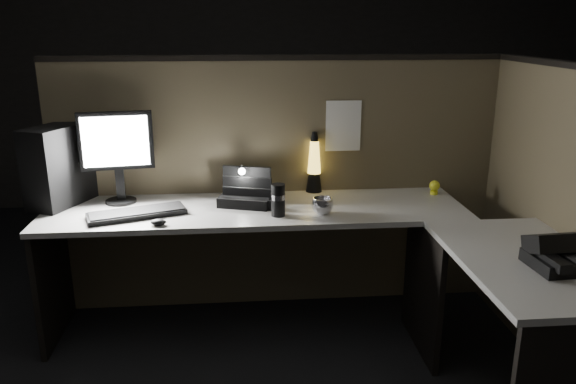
{
  "coord_description": "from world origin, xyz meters",
  "views": [
    {
      "loc": [
        -0.23,
        -2.33,
        1.7
      ],
      "look_at": [
        0.0,
        0.35,
        0.89
      ],
      "focal_mm": 35.0,
      "sensor_mm": 36.0,
      "label": 1
    }
  ],
  "objects": [
    {
      "name": "room_shell",
      "position": [
        0.0,
        0.0,
        1.62
      ],
      "size": [
        6.0,
        6.0,
        6.0
      ],
      "color": "silver",
      "rests_on": "ground"
    },
    {
      "name": "partition_back",
      "position": [
        0.0,
        0.93,
        0.75
      ],
      "size": [
        2.66,
        0.06,
        1.5
      ],
      "primitive_type": "cube",
      "color": "brown",
      "rests_on": "ground"
    },
    {
      "name": "partition_right",
      "position": [
        1.33,
        0.1,
        0.75
      ],
      "size": [
        0.06,
        1.66,
        1.5
      ],
      "primitive_type": "cube",
      "color": "brown",
      "rests_on": "ground"
    },
    {
      "name": "desk",
      "position": [
        0.18,
        0.25,
        0.58
      ],
      "size": [
        2.6,
        1.6,
        0.73
      ],
      "color": "#BBB8B1",
      "rests_on": "ground"
    },
    {
      "name": "pc_tower",
      "position": [
        -1.22,
        0.78,
        0.95
      ],
      "size": [
        0.34,
        0.46,
        0.44
      ],
      "primitive_type": "cube",
      "rotation": [
        0.0,
        0.0,
        -0.42
      ],
      "color": "black",
      "rests_on": "desk"
    },
    {
      "name": "monitor",
      "position": [
        -0.91,
        0.78,
        1.04
      ],
      "size": [
        0.4,
        0.17,
        0.51
      ],
      "rotation": [
        0.0,
        0.0,
        0.14
      ],
      "color": "black",
      "rests_on": "desk"
    },
    {
      "name": "keyboard",
      "position": [
        -0.78,
        0.52,
        0.74
      ],
      "size": [
        0.53,
        0.32,
        0.02
      ],
      "primitive_type": "cube",
      "rotation": [
        0.0,
        0.0,
        0.33
      ],
      "color": "black",
      "rests_on": "desk"
    },
    {
      "name": "mouse",
      "position": [
        -0.65,
        0.36,
        0.75
      ],
      "size": [
        0.09,
        0.07,
        0.03
      ],
      "primitive_type": "ellipsoid",
      "rotation": [
        0.0,
        0.0,
        -0.15
      ],
      "color": "black",
      "rests_on": "desk"
    },
    {
      "name": "clip_lamp",
      "position": [
        -0.22,
        0.76,
        0.85
      ],
      "size": [
        0.04,
        0.16,
        0.2
      ],
      "color": "silver",
      "rests_on": "desk"
    },
    {
      "name": "organizer",
      "position": [
        -0.19,
        0.69,
        0.78
      ],
      "size": [
        0.34,
        0.32,
        0.21
      ],
      "rotation": [
        0.0,
        0.0,
        -0.3
      ],
      "color": "black",
      "rests_on": "desk"
    },
    {
      "name": "lava_lamp",
      "position": [
        0.21,
        0.88,
        0.88
      ],
      "size": [
        0.1,
        0.1,
        0.36
      ],
      "color": "black",
      "rests_on": "desk"
    },
    {
      "name": "travel_mug",
      "position": [
        -0.04,
        0.45,
        0.82
      ],
      "size": [
        0.08,
        0.08,
        0.17
      ],
      "primitive_type": "cylinder",
      "color": "black",
      "rests_on": "desk"
    },
    {
      "name": "steel_mug",
      "position": [
        0.2,
        0.46,
        0.77
      ],
      "size": [
        0.15,
        0.15,
        0.09
      ],
      "primitive_type": "imported",
      "rotation": [
        0.0,
        0.0,
        0.42
      ],
      "color": "silver",
      "rests_on": "desk"
    },
    {
      "name": "figurine",
      "position": [
        0.91,
        0.76,
        0.78
      ],
      "size": [
        0.06,
        0.06,
        0.06
      ],
      "primitive_type": "sphere",
      "color": "#F5F526",
      "rests_on": "desk"
    },
    {
      "name": "pinned_paper",
      "position": [
        0.38,
        0.9,
        1.12
      ],
      "size": [
        0.21,
        0.0,
        0.3
      ],
      "primitive_type": "cube",
      "color": "white",
      "rests_on": "partition_back"
    },
    {
      "name": "desk_phone",
      "position": [
        1.08,
        -0.29,
        0.79
      ],
      "size": [
        0.27,
        0.28,
        0.15
      ],
      "rotation": [
        0.0,
        0.0,
        0.07
      ],
      "color": "black",
      "rests_on": "desk"
    }
  ]
}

